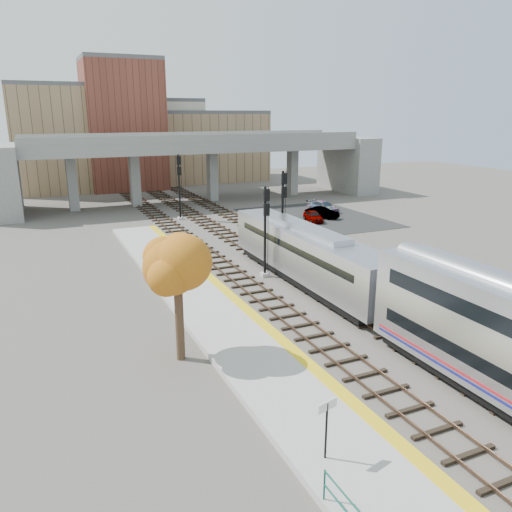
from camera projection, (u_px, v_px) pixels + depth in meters
name	position (u px, v px, depth m)	size (l,w,h in m)	color
ground	(352.00, 322.00, 30.16)	(160.00, 160.00, 0.00)	#47423D
platform	(241.00, 341.00, 27.25)	(4.50, 60.00, 0.35)	#9E9E99
yellow_strip	(272.00, 332.00, 27.95)	(0.70, 60.00, 0.01)	yellow
tracks	(274.00, 264.00, 41.46)	(10.70, 95.00, 0.25)	black
overpass	(198.00, 160.00, 69.94)	(54.00, 12.00, 9.50)	slate
buildings_far	(139.00, 139.00, 86.83)	(43.00, 21.00, 20.60)	#947756
parking_lot	(315.00, 217.00, 60.22)	(14.00, 18.00, 0.04)	black
locomotive	(306.00, 254.00, 36.41)	(3.02, 19.05, 4.10)	#A8AAB2
signal_mast_near	(265.00, 233.00, 37.52)	(0.60, 0.64, 6.96)	#9E9E99
signal_mast_mid	(283.00, 213.00, 43.56)	(0.60, 0.64, 7.41)	#9E9E99
signal_mast_far	(179.00, 187.00, 57.98)	(0.60, 0.64, 7.60)	#9E9E99
station_sign	(327.00, 418.00, 17.30)	(0.89, 0.27, 2.27)	black
tree	(177.00, 261.00, 24.20)	(3.60, 3.60, 7.04)	#382619
car_a	(313.00, 216.00, 57.70)	(1.49, 3.71, 1.26)	#99999E
car_b	(322.00, 213.00, 59.50)	(1.40, 4.03, 1.33)	#99999E
car_c	(323.00, 207.00, 63.41)	(1.86, 4.59, 1.33)	#99999E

